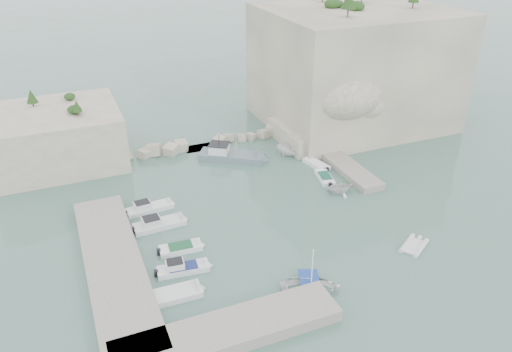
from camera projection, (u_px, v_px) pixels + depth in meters
name	position (u px, v px, depth m)	size (l,w,h in m)	color
ground	(278.00, 226.00, 52.46)	(400.00, 400.00, 0.00)	#4B7164
cliff_east	(353.00, 67.00, 74.99)	(26.00, 22.00, 17.00)	beige
cliff_terrace	(308.00, 134.00, 70.94)	(8.00, 10.00, 2.50)	beige
outcrop_west	(57.00, 137.00, 64.36)	(16.00, 14.00, 7.00)	beige
quay_west	(114.00, 267.00, 45.61)	(5.00, 24.00, 1.10)	#9E9689
quay_south	(229.00, 331.00, 38.63)	(18.00, 4.00, 1.10)	#9E9689
ledge_east	(340.00, 161.00, 65.00)	(3.00, 16.00, 0.80)	#9E9689
breakwater	(205.00, 142.00, 69.70)	(28.00, 3.00, 1.40)	beige
motorboat_a	(150.00, 210.00, 55.16)	(5.63, 1.67, 1.40)	silver
motorboat_b	(160.00, 226.00, 52.36)	(5.93, 1.94, 1.40)	silver
motorboat_c	(181.00, 250.00, 48.68)	(4.50, 1.63, 0.70)	silver
motorboat_d	(183.00, 271.00, 45.87)	(5.20, 1.55, 1.40)	silver
motorboat_e	(176.00, 296.00, 42.88)	(4.89, 2.00, 0.70)	silver
rowboat	(311.00, 291.00, 43.47)	(3.74, 5.23, 1.08)	white
inflatable_dinghy	(414.00, 247.00, 49.12)	(3.68, 1.78, 0.44)	silver
tender_east_a	(339.00, 192.00, 58.66)	(2.98, 3.46, 1.82)	silver
tender_east_b	(325.00, 180.00, 61.46)	(4.39, 1.50, 0.70)	white
tender_east_c	(316.00, 166.00, 64.71)	(4.43, 1.43, 0.70)	white
tender_east_d	(295.00, 156.00, 67.45)	(1.90, 5.04, 1.95)	white
work_boat	(232.00, 159.00, 66.56)	(9.46, 2.79, 2.20)	slate
rowboat_mast	(312.00, 267.00, 42.22)	(0.10, 0.10, 4.20)	white
vegetation	(323.00, 2.00, 69.93)	(53.48, 13.88, 13.40)	#1E4219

